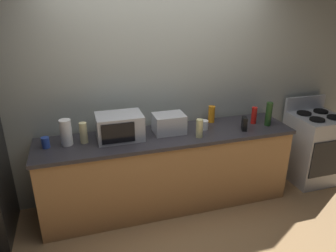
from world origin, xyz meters
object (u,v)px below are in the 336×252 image
at_px(bottle_vinegar, 199,128).
at_px(mug_white, 204,125).
at_px(toaster_oven, 169,123).
at_px(bottle_dish_soap, 211,114).
at_px(cordless_phone, 244,124).
at_px(bottle_hot_sauce, 254,115).
at_px(bottle_hand_soap, 84,133).
at_px(bottle_wine, 269,114).
at_px(stove_range, 313,147).
at_px(paper_towel_roll, 66,132).
at_px(mug_blue, 46,142).
at_px(microwave, 120,127).

height_order(bottle_vinegar, mug_white, bottle_vinegar).
height_order(toaster_oven, mug_white, toaster_oven).
bearing_deg(bottle_dish_soap, cordless_phone, -52.91).
height_order(toaster_oven, bottle_hot_sauce, toaster_oven).
xyz_separation_m(bottle_hand_soap, bottle_hot_sauce, (1.96, -0.02, -0.01)).
height_order(bottle_wine, mug_white, bottle_wine).
bearing_deg(cordless_phone, bottle_dish_soap, 146.89).
height_order(stove_range, bottle_hand_soap, bottle_hand_soap).
distance_m(bottle_wine, bottle_hand_soap, 2.09).
bearing_deg(paper_towel_roll, bottle_hand_soap, -0.39).
height_order(bottle_hand_soap, mug_white, bottle_hand_soap).
height_order(bottle_wine, mug_blue, bottle_wine).
bearing_deg(bottle_dish_soap, bottle_hot_sauce, -21.95).
bearing_deg(cordless_phone, bottle_wine, 27.65).
bearing_deg(mug_blue, bottle_hot_sauce, -0.40).
relative_size(paper_towel_roll, cordless_phone, 1.80).
relative_size(cordless_phone, bottle_wine, 0.53).
distance_m(toaster_oven, mug_white, 0.41).
relative_size(bottle_hand_soap, mug_white, 2.07).
relative_size(microwave, mug_blue, 4.40).
xyz_separation_m(stove_range, cordless_phone, (-1.14, -0.12, 0.51)).
bearing_deg(toaster_oven, cordless_phone, -12.45).
distance_m(stove_range, bottle_vinegar, 1.79).
height_order(bottle_hand_soap, bottle_hot_sauce, bottle_hand_soap).
bearing_deg(mug_blue, bottle_hand_soap, 1.18).
bearing_deg(bottle_vinegar, microwave, 165.78).
height_order(bottle_vinegar, bottle_dish_soap, bottle_vinegar).
bearing_deg(bottle_dish_soap, bottle_wine, -26.09).
bearing_deg(mug_blue, mug_white, -0.57).
relative_size(toaster_oven, mug_blue, 3.12).
distance_m(paper_towel_roll, bottle_wine, 2.26).
height_order(bottle_vinegar, mug_blue, bottle_vinegar).
bearing_deg(mug_blue, cordless_phone, -4.44).
height_order(toaster_oven, bottle_vinegar, toaster_oven).
distance_m(bottle_hot_sauce, mug_blue, 2.34).
height_order(cordless_phone, bottle_vinegar, bottle_vinegar).
relative_size(cordless_phone, bottle_hot_sauce, 0.75).
bearing_deg(stove_range, mug_white, 179.10).
distance_m(bottle_dish_soap, bottle_hot_sauce, 0.50).
distance_m(toaster_oven, bottle_wine, 1.18).
xyz_separation_m(bottle_vinegar, bottle_hand_soap, (-1.19, 0.21, 0.01)).
relative_size(stove_range, bottle_dish_soap, 5.42).
relative_size(paper_towel_roll, bottle_dish_soap, 1.35).
bearing_deg(bottle_hot_sauce, bottle_hand_soap, 179.30).
height_order(microwave, mug_white, microwave).
xyz_separation_m(stove_range, microwave, (-2.52, 0.05, 0.57)).
xyz_separation_m(stove_range, bottle_hand_soap, (-2.89, 0.05, 0.55)).
bearing_deg(bottle_hand_soap, microwave, -0.16).
height_order(paper_towel_roll, bottle_wine, bottle_wine).
relative_size(bottle_hot_sauce, mug_white, 1.90).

